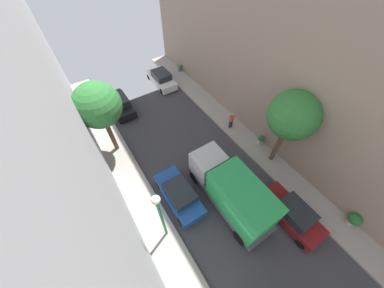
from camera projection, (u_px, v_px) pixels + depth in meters
ground at (244, 223)px, 13.54m from camera, size 32.00×32.00×0.00m
sidewalk_left at (179, 271)px, 11.77m from camera, size 2.00×44.00×0.15m
sidewalk_right at (295, 185)px, 15.20m from camera, size 2.00×44.00×0.15m
parked_car_left_2 at (179, 194)px, 14.05m from camera, size 1.78×4.20×1.57m
parked_car_left_3 at (120, 104)px, 19.97m from camera, size 1.78×4.20×1.57m
parked_car_right_1 at (292, 214)px, 13.21m from camera, size 1.78×4.20×1.57m
parked_car_right_2 at (161, 79)px, 22.66m from camera, size 1.78×4.20×1.57m
delivery_truck at (232, 192)px, 13.02m from camera, size 2.26×6.60×3.38m
pedestrian at (232, 120)px, 18.11m from camera, size 0.40×0.36×1.72m
street_tree_1 at (293, 116)px, 13.00m from camera, size 3.25×3.25×6.35m
street_tree_2 at (98, 106)px, 13.71m from camera, size 3.20×3.20×6.25m
potted_plant_0 at (261, 139)px, 17.28m from camera, size 0.50×0.50×0.86m
potted_plant_2 at (180, 67)px, 24.34m from camera, size 0.47×0.47×0.80m
potted_plant_3 at (354, 220)px, 12.95m from camera, size 0.76×0.76×1.05m
potted_plant_4 at (79, 94)px, 21.22m from camera, size 0.49×0.49×0.74m
lamp_post at (160, 213)px, 10.29m from camera, size 0.44×0.44×5.29m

